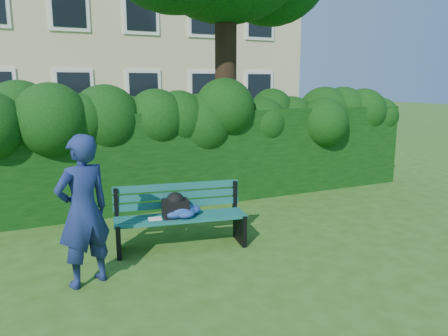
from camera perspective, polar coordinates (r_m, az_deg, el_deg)
name	(u,v)px	position (r m, az deg, el deg)	size (l,w,h in m)	color
ground	(240,234)	(6.92, 2.15, -8.61)	(80.00, 80.00, 0.00)	#355418
hedge	(189,156)	(8.65, -4.53, 1.52)	(10.00, 1.00, 1.80)	#0C330B
park_bench	(179,214)	(6.28, -5.85, -5.93)	(1.92, 0.86, 0.89)	#0E4949
man_reading	(83,211)	(5.27, -17.92, -5.38)	(0.65, 0.43, 1.78)	navy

